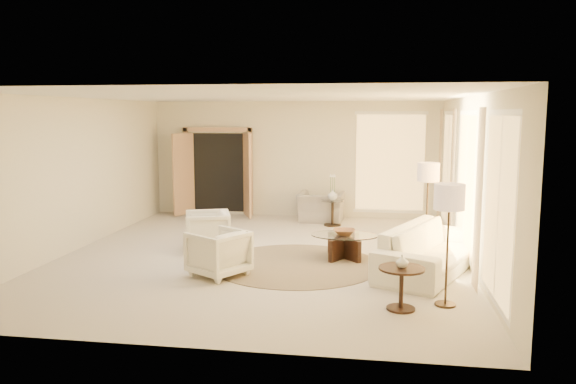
# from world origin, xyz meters

# --- Properties ---
(room) EXTENTS (7.04, 8.04, 2.83)m
(room) POSITION_xyz_m (0.00, 0.00, 1.40)
(room) COLOR beige
(room) RESTS_ON ground
(windows_right) EXTENTS (0.10, 6.40, 2.40)m
(windows_right) POSITION_xyz_m (3.45, 0.10, 1.35)
(windows_right) COLOR #EEBA5F
(windows_right) RESTS_ON room
(window_back_corner) EXTENTS (1.70, 0.10, 2.40)m
(window_back_corner) POSITION_xyz_m (2.30, 3.95, 1.35)
(window_back_corner) COLOR #EEBA5F
(window_back_corner) RESTS_ON room
(curtains_right) EXTENTS (0.06, 5.20, 2.60)m
(curtains_right) POSITION_xyz_m (3.40, 1.00, 1.30)
(curtains_right) COLOR tan
(curtains_right) RESTS_ON room
(french_doors) EXTENTS (1.95, 0.66, 2.16)m
(french_doors) POSITION_xyz_m (-1.90, 3.82, 1.07)
(french_doors) COLOR tan
(french_doors) RESTS_ON room
(area_rug) EXTENTS (3.28, 3.28, 0.01)m
(area_rug) POSITION_xyz_m (0.67, -0.49, 0.01)
(area_rug) COLOR #443727
(area_rug) RESTS_ON room
(sofa) EXTENTS (1.97, 2.74, 0.75)m
(sofa) POSITION_xyz_m (2.86, -0.58, 0.37)
(sofa) COLOR white
(sofa) RESTS_ON room
(armchair_left) EXTENTS (0.95, 0.98, 0.81)m
(armchair_left) POSITION_xyz_m (-1.08, 0.23, 0.40)
(armchair_left) COLOR white
(armchair_left) RESTS_ON room
(armchair_right) EXTENTS (1.03, 1.04, 0.80)m
(armchair_right) POSITION_xyz_m (-0.43, -1.31, 0.40)
(armchair_right) COLOR white
(armchair_right) RESTS_ON room
(accent_chair) EXTENTS (1.08, 0.73, 0.91)m
(accent_chair) POSITION_xyz_m (0.72, 3.38, 0.45)
(accent_chair) COLOR gray
(accent_chair) RESTS_ON room
(coffee_table) EXTENTS (1.26, 1.26, 0.42)m
(coffee_table) POSITION_xyz_m (1.44, 0.05, 0.27)
(coffee_table) COLOR black
(coffee_table) RESTS_ON room
(end_table) EXTENTS (0.59, 0.59, 0.56)m
(end_table) POSITION_xyz_m (2.31, -2.43, 0.38)
(end_table) COLOR black
(end_table) RESTS_ON room
(side_table) EXTENTS (0.51, 0.51, 0.59)m
(side_table) POSITION_xyz_m (1.02, 2.91, 0.35)
(side_table) COLOR #2C2219
(side_table) RESTS_ON room
(floor_lamp_near) EXTENTS (0.40, 0.40, 1.63)m
(floor_lamp_near) POSITION_xyz_m (2.90, 0.77, 1.39)
(floor_lamp_near) COLOR #2C2219
(floor_lamp_near) RESTS_ON room
(floor_lamp_far) EXTENTS (0.39, 0.39, 1.62)m
(floor_lamp_far) POSITION_xyz_m (2.90, -2.18, 1.38)
(floor_lamp_far) COLOR #2C2219
(floor_lamp_far) RESTS_ON room
(bowl) EXTENTS (0.41, 0.41, 0.09)m
(bowl) POSITION_xyz_m (1.44, 0.05, 0.47)
(bowl) COLOR brown
(bowl) RESTS_ON coffee_table
(end_vase) EXTENTS (0.19, 0.19, 0.17)m
(end_vase) POSITION_xyz_m (2.31, -2.43, 0.64)
(end_vase) COLOR silver
(end_vase) RESTS_ON end_table
(side_vase) EXTENTS (0.29, 0.29, 0.23)m
(side_vase) POSITION_xyz_m (1.02, 2.91, 0.70)
(side_vase) COLOR silver
(side_vase) RESTS_ON side_table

